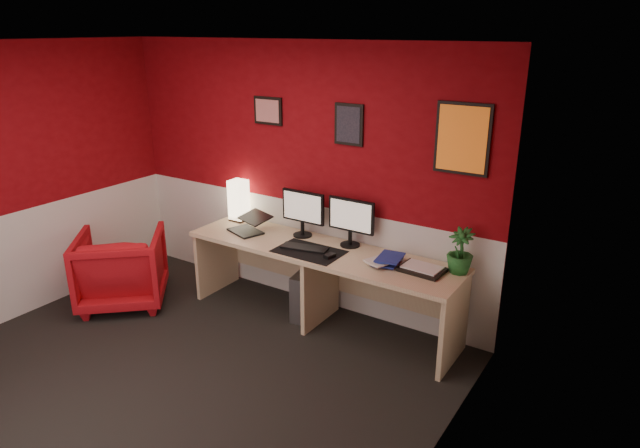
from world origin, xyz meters
The scene contains 26 objects.
ground centered at (0.00, 0.00, 0.00)m, with size 4.00×3.50×0.01m, color black.
ceiling centered at (0.00, 0.00, 2.50)m, with size 4.00×3.50×0.01m, color white.
wall_back centered at (0.00, 1.75, 1.25)m, with size 4.00×0.01×2.50m, color maroon.
wall_left centered at (-2.00, 0.00, 1.25)m, with size 0.01×3.50×2.50m, color maroon.
wall_right centered at (2.00, 0.00, 1.25)m, with size 0.01×3.50×2.50m, color maroon.
wainscot_back centered at (0.00, 1.75, 0.50)m, with size 4.00×0.01×1.00m, color silver.
wainscot_left centered at (-2.00, 0.00, 0.50)m, with size 0.01×3.50×1.00m, color silver.
wainscot_right centered at (2.00, 0.00, 0.50)m, with size 0.01×3.50×1.00m, color silver.
desk centered at (0.48, 1.41, 0.36)m, with size 2.60×0.65×0.73m, color tan.
shoji_lamp centered at (-0.65, 1.62, 0.93)m, with size 0.16×0.16×0.40m, color #FFE5B2.
laptop centered at (-0.36, 1.37, 0.84)m, with size 0.33×0.23×0.22m, color black.
monitor_left centered at (0.15, 1.59, 1.02)m, with size 0.45×0.06×0.58m, color black.
monitor_right centered at (0.66, 1.62, 1.02)m, with size 0.45×0.06×0.58m, color black.
desk_mat centered at (0.42, 1.30, 0.73)m, with size 0.60×0.38×0.01m, color black.
keyboard centered at (0.36, 1.32, 0.74)m, with size 0.42×0.14×0.02m, color black.
mouse centered at (0.65, 1.27, 0.75)m, with size 0.06×0.10×0.03m, color black.
book_bottom centered at (1.01, 1.43, 0.74)m, with size 0.21×0.28×0.03m, color navy.
book_middle centered at (1.01, 1.42, 0.77)m, with size 0.19×0.26×0.02m, color silver.
book_top centered at (1.05, 1.41, 0.79)m, with size 0.20×0.27×0.03m, color navy.
zen_tray centered at (1.43, 1.45, 0.74)m, with size 0.35×0.25×0.03m, color black.
potted_plant centered at (1.68, 1.59, 0.92)m, with size 0.21×0.21×0.37m, color #19591E.
pc_tower centered at (0.31, 1.46, 0.23)m, with size 0.20×0.45×0.45m, color #99999E.
armchair centered at (-1.37, 0.68, 0.37)m, with size 0.78×0.81×0.74m, color #AE131A.
art_left centered at (-0.33, 1.74, 1.85)m, with size 0.32×0.02×0.26m, color red.
art_center centered at (0.56, 1.74, 1.80)m, with size 0.28×0.02×0.36m, color black.
art_right centered at (1.57, 1.74, 1.78)m, with size 0.44×0.02×0.56m, color orange.
Camera 1 is at (2.97, -2.48, 2.61)m, focal length 31.37 mm.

